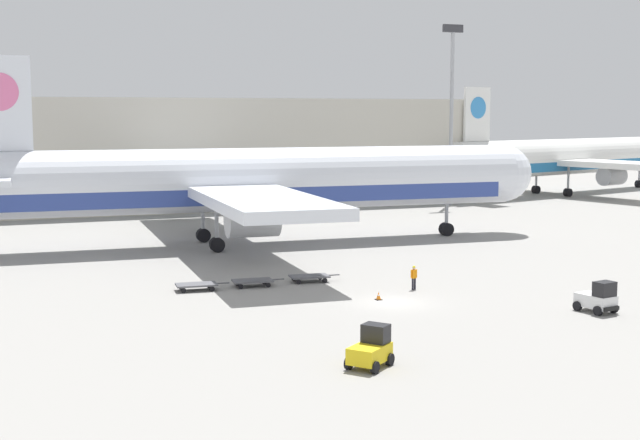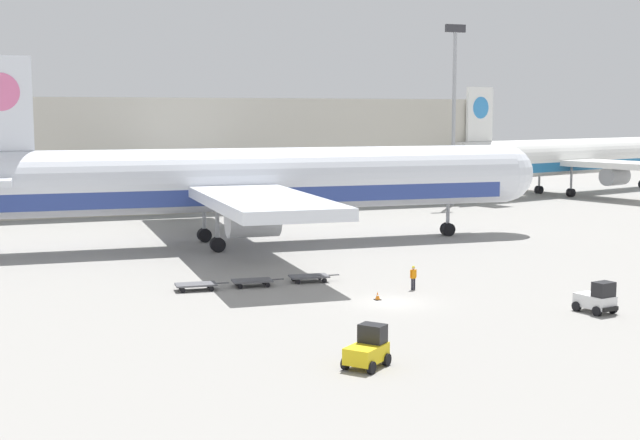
{
  "view_description": "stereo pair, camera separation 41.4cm",
  "coord_description": "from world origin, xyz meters",
  "px_view_note": "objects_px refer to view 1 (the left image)",
  "views": [
    {
      "loc": [
        -24.74,
        -51.2,
        12.25
      ],
      "look_at": [
        -0.33,
        12.39,
        4.0
      ],
      "focal_mm": 50.0,
      "sensor_mm": 36.0,
      "label": 1
    },
    {
      "loc": [
        -24.35,
        -51.35,
        12.25
      ],
      "look_at": [
        -0.33,
        12.39,
        4.0
      ],
      "focal_mm": 50.0,
      "sensor_mm": 36.0,
      "label": 2
    }
  ],
  "objects_px": {
    "baggage_dolly_second": "(253,281)",
    "baggage_dolly_third": "(310,277)",
    "ground_crew_near": "(414,276)",
    "traffic_cone_near": "(379,296)",
    "baggage_tug_mid": "(371,349)",
    "light_mast": "(452,102)",
    "airplane_distant": "(566,158)",
    "baggage_tug_foreground": "(598,298)",
    "baggage_dolly_lead": "(197,285)",
    "airplane_main": "(245,182)"
  },
  "relations": [
    {
      "from": "light_mast",
      "to": "baggage_dolly_third",
      "type": "height_order",
      "value": "light_mast"
    },
    {
      "from": "airplane_main",
      "to": "baggage_dolly_lead",
      "type": "distance_m",
      "value": 21.95
    },
    {
      "from": "baggage_dolly_third",
      "to": "baggage_dolly_lead",
      "type": "bearing_deg",
      "value": -174.44
    },
    {
      "from": "light_mast",
      "to": "baggage_tug_foreground",
      "type": "bearing_deg",
      "value": -111.12
    },
    {
      "from": "baggage_tug_mid",
      "to": "ground_crew_near",
      "type": "relative_size",
      "value": 1.65
    },
    {
      "from": "baggage_tug_foreground",
      "to": "baggage_dolly_second",
      "type": "relative_size",
      "value": 0.71
    },
    {
      "from": "baggage_dolly_third",
      "to": "traffic_cone_near",
      "type": "bearing_deg",
      "value": -69.67
    },
    {
      "from": "baggage_tug_foreground",
      "to": "baggage_dolly_third",
      "type": "distance_m",
      "value": 20.43
    },
    {
      "from": "airplane_main",
      "to": "ground_crew_near",
      "type": "xyz_separation_m",
      "value": [
        5.04,
        -24.31,
        -4.85
      ]
    },
    {
      "from": "baggage_dolly_lead",
      "to": "airplane_distant",
      "type": "bearing_deg",
      "value": 41.85
    },
    {
      "from": "baggage_dolly_second",
      "to": "baggage_tug_foreground",
      "type": "bearing_deg",
      "value": -36.85
    },
    {
      "from": "baggage_tug_foreground",
      "to": "traffic_cone_near",
      "type": "height_order",
      "value": "baggage_tug_foreground"
    },
    {
      "from": "baggage_tug_foreground",
      "to": "baggage_dolly_second",
      "type": "bearing_deg",
      "value": -142.46
    },
    {
      "from": "light_mast",
      "to": "baggage_dolly_lead",
      "type": "relative_size",
      "value": 6.28
    },
    {
      "from": "ground_crew_near",
      "to": "airplane_main",
      "type": "bearing_deg",
      "value": 87.44
    },
    {
      "from": "airplane_distant",
      "to": "ground_crew_near",
      "type": "distance_m",
      "value": 79.34
    },
    {
      "from": "baggage_dolly_lead",
      "to": "baggage_tug_foreground",
      "type": "bearing_deg",
      "value": -31.1
    },
    {
      "from": "baggage_tug_foreground",
      "to": "baggage_dolly_second",
      "type": "height_order",
      "value": "baggage_tug_foreground"
    },
    {
      "from": "light_mast",
      "to": "baggage_dolly_second",
      "type": "relative_size",
      "value": 6.28
    },
    {
      "from": "airplane_distant",
      "to": "baggage_tug_foreground",
      "type": "relative_size",
      "value": 19.61
    },
    {
      "from": "baggage_dolly_second",
      "to": "baggage_dolly_third",
      "type": "distance_m",
      "value": 4.35
    },
    {
      "from": "traffic_cone_near",
      "to": "airplane_distant",
      "type": "bearing_deg",
      "value": 45.56
    },
    {
      "from": "light_mast",
      "to": "baggage_tug_foreground",
      "type": "distance_m",
      "value": 65.08
    },
    {
      "from": "airplane_main",
      "to": "baggage_dolly_third",
      "type": "distance_m",
      "value": 19.85
    },
    {
      "from": "airplane_distant",
      "to": "baggage_tug_mid",
      "type": "bearing_deg",
      "value": -147.24
    },
    {
      "from": "baggage_tug_mid",
      "to": "traffic_cone_near",
      "type": "bearing_deg",
      "value": 25.39
    },
    {
      "from": "light_mast",
      "to": "airplane_distant",
      "type": "distance_m",
      "value": 26.95
    },
    {
      "from": "ground_crew_near",
      "to": "traffic_cone_near",
      "type": "height_order",
      "value": "ground_crew_near"
    },
    {
      "from": "baggage_tug_foreground",
      "to": "baggage_tug_mid",
      "type": "height_order",
      "value": "same"
    },
    {
      "from": "light_mast",
      "to": "airplane_main",
      "type": "height_order",
      "value": "light_mast"
    },
    {
      "from": "baggage_tug_foreground",
      "to": "ground_crew_near",
      "type": "bearing_deg",
      "value": -155.64
    },
    {
      "from": "airplane_distant",
      "to": "baggage_tug_mid",
      "type": "xyz_separation_m",
      "value": [
        -65.19,
        -73.46,
        -4.51
      ]
    },
    {
      "from": "baggage_tug_foreground",
      "to": "ground_crew_near",
      "type": "xyz_separation_m",
      "value": [
        -7.36,
        10.4,
        0.11
      ]
    },
    {
      "from": "airplane_main",
      "to": "light_mast",
      "type": "bearing_deg",
      "value": 37.84
    },
    {
      "from": "ground_crew_near",
      "to": "traffic_cone_near",
      "type": "bearing_deg",
      "value": -163.59
    },
    {
      "from": "baggage_dolly_second",
      "to": "ground_crew_near",
      "type": "bearing_deg",
      "value": -22.0
    },
    {
      "from": "baggage_dolly_lead",
      "to": "light_mast",
      "type": "bearing_deg",
      "value": 49.34
    },
    {
      "from": "baggage_tug_mid",
      "to": "baggage_dolly_lead",
      "type": "xyz_separation_m",
      "value": [
        -3.65,
        21.24,
        -0.49
      ]
    },
    {
      "from": "traffic_cone_near",
      "to": "airplane_main",
      "type": "bearing_deg",
      "value": 92.89
    },
    {
      "from": "airplane_main",
      "to": "baggage_tug_foreground",
      "type": "xyz_separation_m",
      "value": [
        12.41,
        -34.71,
        -4.96
      ]
    },
    {
      "from": "baggage_dolly_second",
      "to": "traffic_cone_near",
      "type": "height_order",
      "value": "traffic_cone_near"
    },
    {
      "from": "airplane_main",
      "to": "baggage_dolly_second",
      "type": "relative_size",
      "value": 15.49
    },
    {
      "from": "airplane_distant",
      "to": "light_mast",
      "type": "bearing_deg",
      "value": -177.03
    },
    {
      "from": "airplane_distant",
      "to": "baggage_dolly_lead",
      "type": "xyz_separation_m",
      "value": [
        -68.84,
        -52.22,
        -5.0
      ]
    },
    {
      "from": "baggage_tug_foreground",
      "to": "baggage_dolly_third",
      "type": "bearing_deg",
      "value": -150.88
    },
    {
      "from": "baggage_dolly_second",
      "to": "ground_crew_near",
      "type": "distance_m",
      "value": 11.35
    },
    {
      "from": "airplane_distant",
      "to": "airplane_main",
      "type": "bearing_deg",
      "value": -166.72
    },
    {
      "from": "airplane_main",
      "to": "baggage_dolly_third",
      "type": "height_order",
      "value": "airplane_main"
    },
    {
      "from": "light_mast",
      "to": "traffic_cone_near",
      "type": "bearing_deg",
      "value": -123.57
    },
    {
      "from": "baggage_dolly_lead",
      "to": "ground_crew_near",
      "type": "height_order",
      "value": "ground_crew_near"
    }
  ]
}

